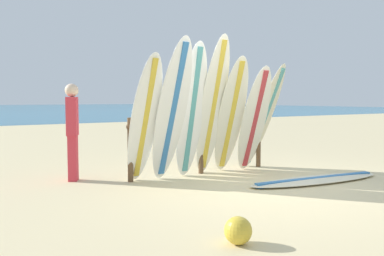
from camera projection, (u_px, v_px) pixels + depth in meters
The scene contains 12 objects.
ground_plane at pixel (272, 188), 6.25m from camera, with size 120.00×120.00×0.00m, color beige.
surfboard_rack at pixel (201, 136), 7.40m from camera, with size 2.89×0.09×1.05m.
surfboard_leaning_far_left at pixel (145, 120), 6.44m from camera, with size 0.49×0.85×2.07m.
surfboard_leaning_left at pixel (172, 111), 6.57m from camera, with size 0.63×0.89×2.33m.
surfboard_leaning_center_left at pixel (192, 111), 6.95m from camera, with size 0.57×0.60×2.32m.
surfboard_leaning_center at pixel (213, 106), 7.16m from camera, with size 0.52×0.79×2.45m.
surfboard_leaning_center_right at pixel (231, 116), 7.36m from camera, with size 0.65×0.94×2.11m.
surfboard_leaning_right at pixel (254, 120), 7.52m from camera, with size 0.61×0.80×1.95m.
surfboard_leaning_far_right at pixel (264, 117), 7.87m from camera, with size 0.62×1.01×2.02m.
surfboard_lying_on_sand at pixel (316, 180), 6.70m from camera, with size 2.62×0.92×0.08m.
beachgoer_standing at pixel (72, 128), 6.73m from camera, with size 0.26×0.30×1.61m.
beach_ball at pixel (238, 231), 3.80m from camera, with size 0.26×0.26×0.26m, color gold.
Camera 1 is at (-4.40, -4.49, 1.35)m, focal length 38.22 mm.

